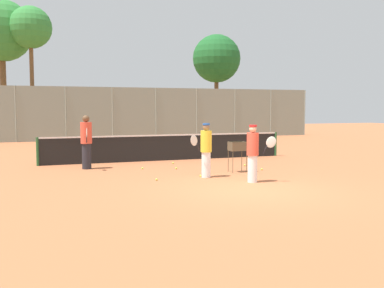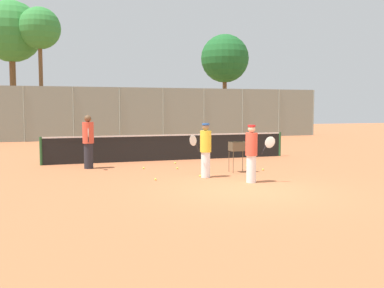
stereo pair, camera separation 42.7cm
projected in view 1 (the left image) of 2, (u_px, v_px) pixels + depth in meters
The scene contains 17 objects.
ground_plane at pixel (248, 190), 11.82m from camera, with size 80.00×80.00×0.00m, color #B7663D.
tennis_net at pixel (168, 147), 18.43m from camera, with size 10.24×0.10×1.07m.
back_fence at pixel (113, 114), 30.02m from camera, with size 30.31×0.08×3.52m.
tree_0 at pixel (31, 29), 31.51m from camera, with size 2.95×2.95×9.26m.
tree_1 at pixel (1, 31), 32.31m from camera, with size 4.44×4.44×9.92m.
tree_2 at pixel (217, 59), 36.76m from camera, with size 3.91×3.91×8.12m.
player_white_outfit at pixel (86, 141), 15.83m from camera, with size 0.40×0.96×1.91m.
player_red_cap at pixel (206, 149), 13.94m from camera, with size 0.85×0.49×1.69m.
player_yellow_shirt at pixel (253, 153), 13.02m from camera, with size 0.85×0.47×1.68m.
ball_cart at pixel (237, 149), 15.09m from camera, with size 0.56×0.41×1.03m.
tennis_ball_0 at pixel (176, 168), 15.84m from camera, with size 0.07×0.07×0.07m, color #D1E54C.
tennis_ball_1 at pixel (201, 176), 14.11m from camera, with size 0.07×0.07×0.07m, color #D1E54C.
tennis_ball_2 at pixel (142, 168), 15.84m from camera, with size 0.07×0.07×0.07m, color #D1E54C.
tennis_ball_3 at pixel (157, 179), 13.39m from camera, with size 0.07×0.07×0.07m, color #D1E54C.
tennis_ball_4 at pixel (245, 165), 16.70m from camera, with size 0.07×0.07×0.07m, color #D1E54C.
tennis_ball_5 at pixel (262, 169), 15.60m from camera, with size 0.07×0.07×0.07m, color #D1E54C.
tennis_ball_6 at pixel (173, 163), 17.33m from camera, with size 0.07×0.07×0.07m, color #D1E54C.
Camera 1 is at (-5.42, -10.45, 2.18)m, focal length 42.00 mm.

